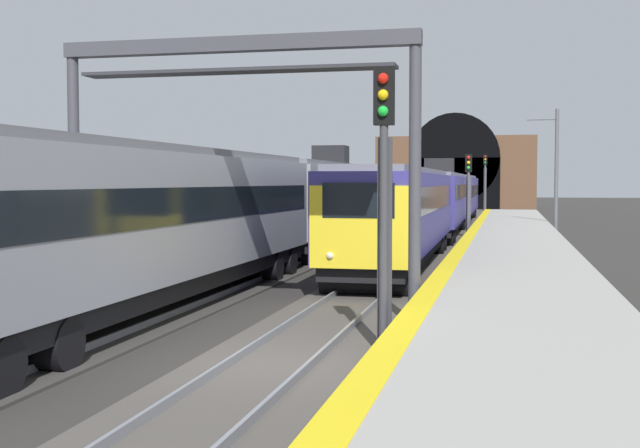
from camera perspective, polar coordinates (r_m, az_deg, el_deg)
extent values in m
plane|color=#302D2B|center=(14.78, -3.27, -9.98)|extent=(320.00, 320.00, 0.00)
cube|color=#9E9B93|center=(14.11, 13.83, -8.66)|extent=(112.00, 4.18, 0.97)
cube|color=yellow|center=(14.11, 6.31, -6.57)|extent=(112.00, 0.50, 0.01)
cube|color=#4C4742|center=(14.78, -3.27, -9.87)|extent=(160.00, 3.10, 0.06)
cube|color=gray|center=(14.97, -5.95, -9.30)|extent=(160.00, 0.07, 0.15)
cube|color=gray|center=(14.57, -0.53, -9.62)|extent=(160.00, 0.07, 0.15)
cube|color=#383533|center=(16.61, -18.69, -8.59)|extent=(160.00, 2.94, 0.06)
cube|color=gray|center=(16.97, -20.78, -8.01)|extent=(160.00, 0.07, 0.15)
cube|color=gray|center=(16.23, -16.52, -8.44)|extent=(160.00, 0.07, 0.15)
cube|color=navy|center=(31.20, 5.54, 1.05)|extent=(18.12, 3.01, 2.67)
cube|color=black|center=(31.19, 5.55, 1.84)|extent=(17.39, 3.03, 0.90)
cube|color=slate|center=(31.19, 5.56, 3.69)|extent=(17.57, 2.58, 0.20)
cube|color=black|center=(31.29, 5.53, -1.72)|extent=(17.75, 2.67, 0.49)
cylinder|color=black|center=(23.59, 3.21, -4.02)|extent=(0.90, 2.63, 0.88)
cylinder|color=black|center=(25.36, 3.87, -3.53)|extent=(0.90, 2.63, 0.88)
cylinder|color=black|center=(37.30, 6.65, -1.45)|extent=(0.90, 2.63, 0.88)
cylinder|color=black|center=(39.09, 6.92, -1.25)|extent=(0.90, 2.63, 0.88)
cube|color=yellow|center=(22.23, 2.71, -0.23)|extent=(0.15, 2.73, 2.28)
cube|color=black|center=(22.15, 2.69, 1.65)|extent=(0.06, 1.99, 0.96)
sphere|color=#F2EACC|center=(22.11, 4.68, -2.31)|extent=(0.20, 0.20, 0.20)
sphere|color=#F2EACC|center=(22.37, 0.70, -2.23)|extent=(0.20, 0.20, 0.20)
cube|color=navy|center=(49.65, 8.33, 1.75)|extent=(18.12, 3.01, 2.67)
cube|color=black|center=(49.64, 8.33, 2.31)|extent=(17.39, 3.03, 0.79)
cube|color=slate|center=(49.64, 8.34, 3.41)|extent=(17.57, 2.58, 0.20)
cube|color=black|center=(49.71, 8.31, 0.01)|extent=(17.75, 2.67, 0.49)
cylinder|color=black|center=(42.07, 7.55, -0.95)|extent=(0.90, 2.63, 0.88)
cylinder|color=black|center=(43.86, 7.75, -0.79)|extent=(0.90, 2.63, 0.88)
cylinder|color=black|center=(55.60, 8.75, 0.00)|extent=(0.90, 2.63, 0.88)
cylinder|color=black|center=(57.39, 8.87, 0.09)|extent=(0.90, 2.63, 0.88)
cube|color=navy|center=(68.16, 9.60, 2.07)|extent=(18.12, 3.01, 2.67)
cube|color=black|center=(68.15, 9.60, 2.33)|extent=(17.39, 3.03, 0.89)
cube|color=slate|center=(68.15, 9.61, 3.28)|extent=(17.57, 2.58, 0.20)
cube|color=black|center=(68.20, 9.59, 0.80)|extent=(17.75, 2.67, 0.49)
cylinder|color=black|center=(60.25, 9.20, 0.22)|extent=(0.90, 2.63, 0.88)
cylinder|color=black|center=(62.04, 9.30, 0.30)|extent=(0.90, 2.63, 0.88)
cylinder|color=black|center=(74.38, 9.83, 0.74)|extent=(0.90, 2.63, 0.88)
cylinder|color=black|center=(76.17, 9.89, 0.79)|extent=(0.90, 2.63, 0.88)
cube|color=black|center=(49.65, 8.34, 4.04)|extent=(1.32, 1.72, 0.90)
cube|color=gray|center=(21.11, -11.03, 0.73)|extent=(19.72, 2.77, 2.96)
cube|color=black|center=(21.10, -11.04, 1.44)|extent=(18.93, 2.80, 0.83)
cube|color=slate|center=(21.11, -11.08, 5.02)|extent=(19.13, 2.36, 0.20)
cube|color=black|center=(21.24, -10.99, -3.79)|extent=(19.32, 2.44, 0.54)
cylinder|color=black|center=(29.09, -4.21, -2.60)|extent=(0.98, 2.52, 0.97)
cylinder|color=black|center=(27.39, -5.34, -2.95)|extent=(0.98, 2.52, 0.97)
cylinder|color=black|center=(15.57, -21.01, -7.68)|extent=(0.98, 2.52, 0.97)
cube|color=yellow|center=(30.41, -3.38, 1.00)|extent=(0.13, 2.63, 2.48)
cube|color=black|center=(30.44, -3.36, 2.57)|extent=(0.04, 1.91, 1.07)
sphere|color=#F2EACC|center=(30.73, -4.69, -0.64)|extent=(0.20, 0.20, 0.20)
sphere|color=#F2EACC|center=(30.31, -1.98, -0.68)|extent=(0.20, 0.20, 0.20)
cube|color=gray|center=(40.50, 0.75, 1.84)|extent=(19.72, 2.77, 2.96)
cube|color=black|center=(40.49, 0.75, 2.55)|extent=(18.93, 2.80, 0.86)
cube|color=slate|center=(40.50, 0.75, 4.08)|extent=(19.13, 2.36, 0.20)
cube|color=black|center=(40.57, 0.75, -0.52)|extent=(19.32, 2.44, 0.54)
cylinder|color=black|center=(48.92, 2.88, -0.32)|extent=(0.98, 2.52, 0.97)
cylinder|color=black|center=(47.15, 2.49, -0.45)|extent=(0.98, 2.52, 0.97)
cylinder|color=black|center=(34.09, -1.67, -1.77)|extent=(0.98, 2.52, 0.97)
cylinder|color=black|center=(32.36, -2.48, -2.03)|extent=(0.98, 2.52, 0.97)
cube|color=gray|center=(60.50, 4.83, 2.22)|extent=(19.72, 2.77, 2.96)
cube|color=black|center=(60.49, 4.84, 2.62)|extent=(18.93, 2.80, 0.96)
cube|color=slate|center=(60.50, 4.84, 3.71)|extent=(19.13, 2.36, 0.20)
cube|color=black|center=(60.54, 4.83, 0.63)|extent=(19.32, 2.44, 0.54)
cylinder|color=black|center=(69.22, 5.87, 0.64)|extent=(0.98, 2.52, 0.97)
cylinder|color=black|center=(67.44, 5.68, 0.58)|extent=(0.98, 2.52, 0.97)
cylinder|color=black|center=(53.70, 3.76, -0.03)|extent=(0.98, 2.52, 0.97)
cylinder|color=black|center=(51.93, 3.43, -0.13)|extent=(0.98, 2.52, 0.97)
cube|color=black|center=(40.51, 0.75, 4.86)|extent=(1.30, 1.64, 0.90)
cylinder|color=#38383D|center=(15.34, 4.46, -1.26)|extent=(0.16, 0.16, 4.37)
cube|color=black|center=(15.37, 4.51, 8.86)|extent=(0.20, 0.38, 1.05)
cube|color=#38383D|center=(15.47, 4.54, -1.22)|extent=(0.04, 0.28, 3.93)
sphere|color=red|center=(15.28, 4.44, 10.12)|extent=(0.20, 0.20, 0.20)
sphere|color=yellow|center=(15.25, 4.43, 9.00)|extent=(0.20, 0.20, 0.20)
sphere|color=green|center=(15.22, 4.43, 7.88)|extent=(0.20, 0.20, 0.20)
cylinder|color=#4C4C54|center=(48.67, 10.33, 1.32)|extent=(0.16, 0.16, 3.86)
cube|color=black|center=(48.66, 10.35, 4.21)|extent=(0.20, 0.38, 1.05)
cube|color=#4C4C54|center=(48.81, 10.33, 1.32)|extent=(0.04, 0.28, 3.48)
sphere|color=red|center=(48.54, 10.35, 4.60)|extent=(0.20, 0.20, 0.20)
sphere|color=yellow|center=(48.53, 10.35, 4.24)|extent=(0.20, 0.20, 0.20)
sphere|color=green|center=(48.53, 10.34, 3.89)|extent=(0.20, 0.20, 0.20)
cylinder|color=#4C4C54|center=(84.10, 11.46, 2.37)|extent=(0.16, 0.16, 4.97)
cube|color=black|center=(84.13, 11.48, 4.42)|extent=(0.20, 0.38, 1.05)
cube|color=#4C4C54|center=(84.24, 11.46, 2.37)|extent=(0.04, 0.28, 4.47)
sphere|color=red|center=(84.01, 11.48, 4.64)|extent=(0.20, 0.20, 0.20)
sphere|color=yellow|center=(84.00, 11.48, 4.44)|extent=(0.20, 0.20, 0.20)
sphere|color=green|center=(83.99, 11.48, 4.23)|extent=(0.20, 0.20, 0.20)
cylinder|color=#3F3F47|center=(21.30, -16.79, 2.52)|extent=(0.28, 0.28, 6.38)
cylinder|color=#3F3F47|center=(18.60, 6.65, 2.58)|extent=(0.28, 0.28, 6.38)
cube|color=#3F3F47|center=(19.81, -5.93, 12.39)|extent=(0.36, 8.80, 0.35)
cube|color=#2D2D33|center=(19.71, -5.92, 10.60)|extent=(0.70, 7.67, 0.08)
cube|color=brown|center=(100.97, 9.43, 3.58)|extent=(2.69, 19.29, 8.82)
cube|color=black|center=(99.57, 9.37, 2.83)|extent=(0.12, 10.80, 6.17)
cylinder|color=black|center=(99.61, 9.39, 4.60)|extent=(0.12, 10.80, 10.80)
cylinder|color=#595B60|center=(49.18, 16.20, 3.39)|extent=(0.22, 0.22, 7.50)
cylinder|color=#595B60|center=(49.27, 15.27, 7.07)|extent=(0.08, 1.68, 0.08)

